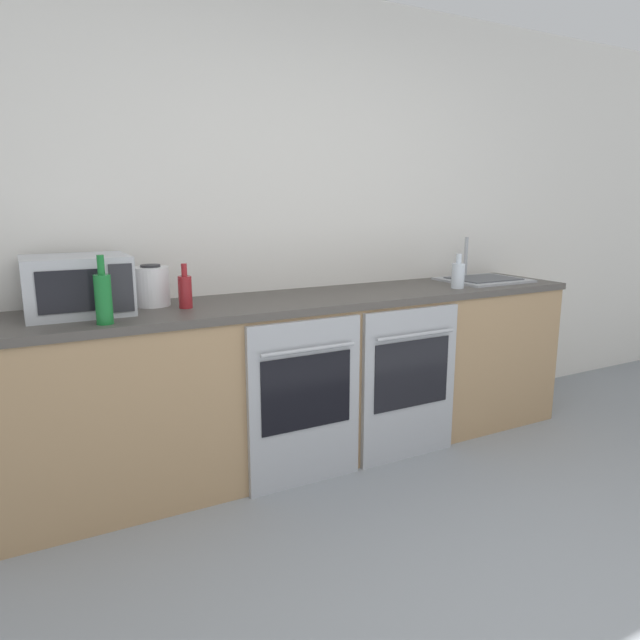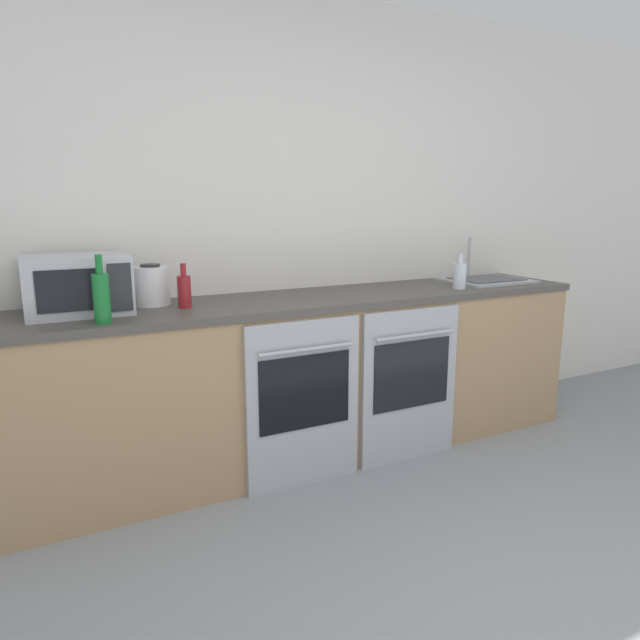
# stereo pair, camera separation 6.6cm
# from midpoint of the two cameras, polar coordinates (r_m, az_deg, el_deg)

# --- Properties ---
(wall_back) EXTENTS (10.00, 0.06, 2.60)m
(wall_back) POSITION_cam_midpoint_polar(r_m,az_deg,el_deg) (3.40, -4.34, 9.43)
(wall_back) COLOR silver
(wall_back) RESTS_ON ground_plane
(counter_back) EXTENTS (3.39, 0.63, 0.92)m
(counter_back) POSITION_cam_midpoint_polar(r_m,az_deg,el_deg) (3.25, -1.68, -5.70)
(counter_back) COLOR tan
(counter_back) RESTS_ON ground_plane
(oven_left) EXTENTS (0.62, 0.06, 0.87)m
(oven_left) POSITION_cam_midpoint_polar(r_m,az_deg,el_deg) (2.90, -2.11, -8.31)
(oven_left) COLOR #A8AAAF
(oven_left) RESTS_ON ground_plane
(oven_right) EXTENTS (0.62, 0.06, 0.87)m
(oven_right) POSITION_cam_midpoint_polar(r_m,az_deg,el_deg) (3.23, 8.41, -6.33)
(oven_right) COLOR #A8AAAF
(oven_right) RESTS_ON ground_plane
(microwave) EXTENTS (0.46, 0.38, 0.27)m
(microwave) POSITION_cam_midpoint_polar(r_m,az_deg,el_deg) (2.87, -23.72, 3.20)
(microwave) COLOR #B7BABF
(microwave) RESTS_ON counter_back
(bottle_red) EXTENTS (0.07, 0.07, 0.22)m
(bottle_red) POSITION_cam_midpoint_polar(r_m,az_deg,el_deg) (2.88, -13.98, 2.86)
(bottle_red) COLOR maroon
(bottle_red) RESTS_ON counter_back
(bottle_clear) EXTENTS (0.08, 0.08, 0.21)m
(bottle_clear) POSITION_cam_midpoint_polar(r_m,az_deg,el_deg) (3.53, 13.12, 4.43)
(bottle_clear) COLOR silver
(bottle_clear) RESTS_ON counter_back
(bottle_green) EXTENTS (0.07, 0.07, 0.30)m
(bottle_green) POSITION_cam_midpoint_polar(r_m,az_deg,el_deg) (2.60, -21.53, 2.13)
(bottle_green) COLOR #19722D
(bottle_green) RESTS_ON counter_back
(kettle) EXTENTS (0.18, 0.18, 0.21)m
(kettle) POSITION_cam_midpoint_polar(r_m,az_deg,el_deg) (2.98, -17.10, 3.26)
(kettle) COLOR white
(kettle) RESTS_ON counter_back
(sink) EXTENTS (0.51, 0.43, 0.28)m
(sink) POSITION_cam_midpoint_polar(r_m,az_deg,el_deg) (3.90, 15.50, 3.99)
(sink) COLOR #A8AAAF
(sink) RESTS_ON counter_back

